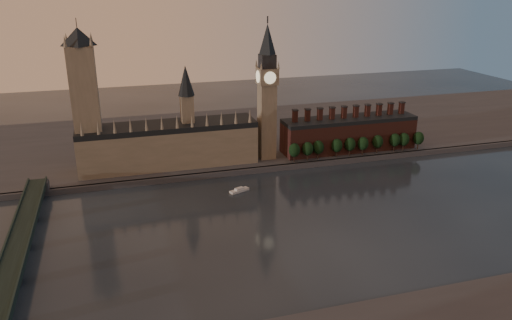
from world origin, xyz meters
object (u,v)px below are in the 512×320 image
at_px(westminster_bridge, 16,256).
at_px(big_ben, 267,91).
at_px(victoria_tower, 85,97).
at_px(river_boat, 239,190).

bearing_deg(westminster_bridge, big_ben, 34.33).
relative_size(victoria_tower, river_boat, 7.44).
bearing_deg(victoria_tower, big_ben, -2.20).
xyz_separation_m(big_ben, river_boat, (-35.43, -50.62, -55.75)).
distance_m(westminster_bridge, river_boat, 143.82).
distance_m(victoria_tower, river_boat, 124.11).
relative_size(victoria_tower, big_ben, 1.01).
bearing_deg(victoria_tower, river_boat, -30.46).
distance_m(big_ben, westminster_bridge, 205.83).
bearing_deg(big_ben, river_boat, -124.99).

